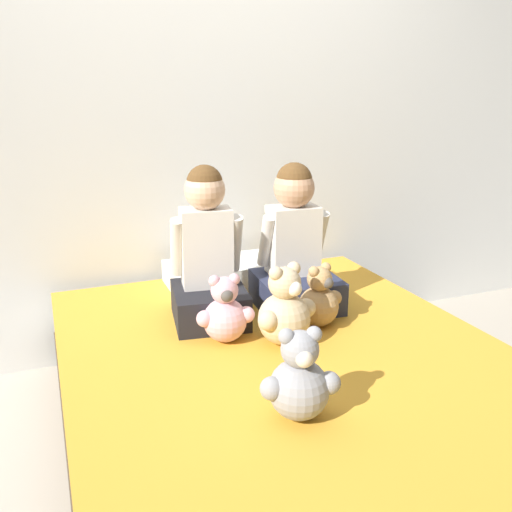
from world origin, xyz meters
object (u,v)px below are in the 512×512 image
object	(u,v)px
child_on_left	(207,258)
teddy_bear_at_foot_of_bed	(299,380)
teddy_bear_between_children	(285,311)
pillow_at_headboard	(221,273)
teddy_bear_held_by_left_child	(225,313)
teddy_bear_held_by_right_child	(319,300)
child_on_right	(295,250)
bed	(285,398)

from	to	relation	value
child_on_left	teddy_bear_at_foot_of_bed	bearing A→B (deg)	-79.29
child_on_left	teddy_bear_between_children	distance (m)	0.42
child_on_left	teddy_bear_at_foot_of_bed	xyz separation A→B (m)	(0.03, -0.81, -0.15)
pillow_at_headboard	teddy_bear_held_by_left_child	bearing A→B (deg)	-106.95
child_on_left	pillow_at_headboard	size ratio (longest dim) A/B	1.22
teddy_bear_held_by_right_child	pillow_at_headboard	world-z (taller)	teddy_bear_held_by_right_child
child_on_right	teddy_bear_between_children	size ratio (longest dim) A/B	2.00
child_on_left	teddy_bear_held_by_left_child	xyz separation A→B (m)	(-0.00, -0.23, -0.15)
bed	teddy_bear_between_children	xyz separation A→B (m)	(0.01, 0.04, 0.35)
bed	teddy_bear_held_by_right_child	xyz separation A→B (m)	(0.22, 0.14, 0.33)
child_on_left	teddy_bear_at_foot_of_bed	world-z (taller)	child_on_left
teddy_bear_held_by_right_child	teddy_bear_held_by_left_child	bearing A→B (deg)	158.29
bed	teddy_bear_held_by_left_child	distance (m)	0.41
teddy_bear_held_by_left_child	child_on_right	bearing A→B (deg)	37.34
child_on_left	pillow_at_headboard	distance (m)	0.49
teddy_bear_held_by_left_child	teddy_bear_held_by_right_child	distance (m)	0.41
teddy_bear_at_foot_of_bed	pillow_at_headboard	world-z (taller)	teddy_bear_at_foot_of_bed
teddy_bear_at_foot_of_bed	child_on_left	bearing A→B (deg)	103.67
bed	teddy_bear_at_foot_of_bed	xyz separation A→B (m)	(-0.15, -0.42, 0.34)
child_on_right	teddy_bear_at_foot_of_bed	size ratio (longest dim) A/B	2.22
child_on_right	pillow_at_headboard	world-z (taller)	child_on_right
child_on_left	teddy_bear_held_by_right_child	world-z (taller)	child_on_left
bed	child_on_right	bearing A→B (deg)	60.63
pillow_at_headboard	bed	bearing A→B (deg)	-90.00
bed	pillow_at_headboard	xyz separation A→B (m)	(0.00, 0.78, 0.27)
bed	child_on_left	xyz separation A→B (m)	(-0.19, 0.38, 0.49)
teddy_bear_held_by_left_child	pillow_at_headboard	distance (m)	0.66
teddy_bear_between_children	teddy_bear_at_foot_of_bed	world-z (taller)	teddy_bear_between_children
bed	teddy_bear_held_by_right_child	bearing A→B (deg)	33.71
child_on_right	teddy_bear_held_by_left_child	world-z (taller)	child_on_right
teddy_bear_held_by_right_child	pillow_at_headboard	bearing A→B (deg)	87.92
bed	child_on_left	bearing A→B (deg)	115.97
teddy_bear_held_by_right_child	pillow_at_headboard	xyz separation A→B (m)	(-0.22, 0.63, -0.06)
teddy_bear_between_children	child_on_left	bearing A→B (deg)	102.77
teddy_bear_held_by_right_child	teddy_bear_at_foot_of_bed	xyz separation A→B (m)	(-0.37, -0.56, 0.01)
child_on_right	teddy_bear_held_by_left_child	distance (m)	0.49
teddy_bear_between_children	pillow_at_headboard	size ratio (longest dim) A/B	0.60
teddy_bear_held_by_left_child	teddy_bear_at_foot_of_bed	world-z (taller)	teddy_bear_at_foot_of_bed
bed	teddy_bear_between_children	distance (m)	0.35
child_on_right	teddy_bear_at_foot_of_bed	bearing A→B (deg)	-111.05
teddy_bear_held_by_left_child	pillow_at_headboard	world-z (taller)	teddy_bear_held_by_left_child
pillow_at_headboard	teddy_bear_held_by_right_child	bearing A→B (deg)	-71.26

